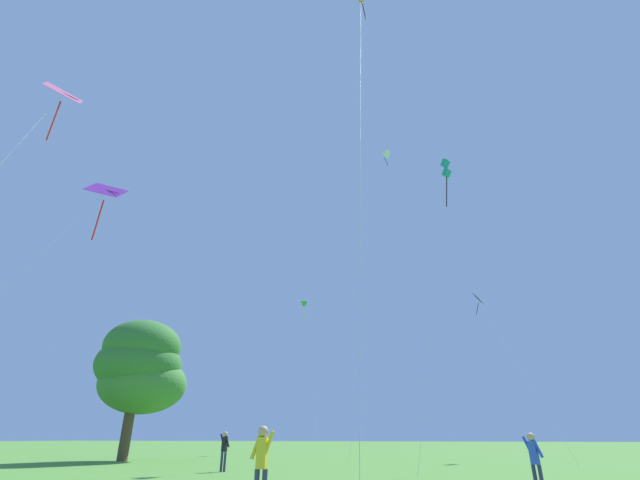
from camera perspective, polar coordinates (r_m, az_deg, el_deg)
name	(u,v)px	position (r m, az deg, el deg)	size (l,w,h in m)	color
kite_pink_low	(58,104)	(29.67, -30.93, 14.95)	(4.61, 8.83, 20.11)	pink
kite_purple_streamer	(102,201)	(32.46, -26.52, 4.56)	(2.73, 9.69, 17.41)	purple
kite_green_small	(303,303)	(51.81, -2.28, -8.13)	(4.12, 5.26, 16.34)	green
kite_white_distant	(384,154)	(44.89, 8.31, 10.97)	(3.56, 6.36, 27.80)	white
kite_teal_box	(446,171)	(32.03, 16.03, 8.61)	(3.23, 7.48, 19.24)	teal
kite_black_large	(482,307)	(38.69, 20.32, -8.14)	(3.60, 10.37, 12.57)	black
person_in_blue_jacket	(262,459)	(10.34, -7.58, -26.42)	(0.53, 0.22, 1.64)	#2D3351
person_foreground_watcher	(224,447)	(22.74, -12.33, -24.81)	(0.54, 0.23, 1.67)	#2D3351
person_in_red_shirt	(535,458)	(14.22, 26.10, -24.05)	(0.47, 0.29, 1.53)	#2D3351
tree_right_cluster	(141,368)	(34.70, -22.21, -15.10)	(6.06, 6.42, 9.19)	brown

